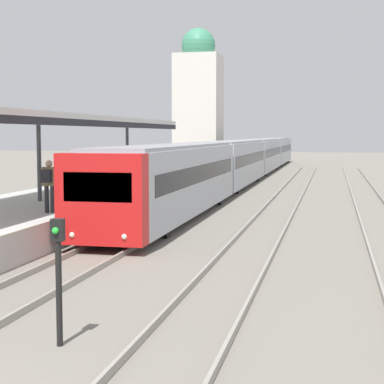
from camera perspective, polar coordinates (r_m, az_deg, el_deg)
platform_canopy at (r=24.37m, az=-13.42°, el=6.43°), size 4.00×26.13×3.20m
person_on_platform at (r=20.71m, az=-12.61°, el=0.91°), size 0.40×0.40×1.66m
train_near at (r=49.78m, az=4.97°, el=3.11°), size 2.62×64.90×3.00m
signal_post_near at (r=10.55m, az=-11.79°, el=-6.67°), size 0.20×0.21×2.08m
distant_domed_building at (r=60.26m, az=0.57°, el=7.89°), size 4.09×4.09×13.20m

